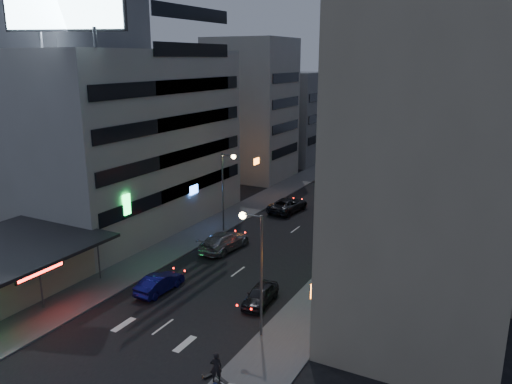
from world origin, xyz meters
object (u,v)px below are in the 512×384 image
Objects in this scene: road_car_blue at (159,283)px; person at (216,367)px; parked_car_right_near at (260,295)px; scooter_blue at (234,379)px; scooter_black_b at (229,373)px; parked_car_left at (288,205)px; parked_car_right_far at (352,215)px; parked_car_right_mid at (335,229)px; scooter_silver_b at (238,376)px; road_car_silver at (224,241)px.

road_car_blue is 12.21m from person.
parked_car_right_near reaches higher than scooter_blue.
person is 0.87× the size of scooter_black_b.
parked_car_right_near reaches higher than scooter_black_b.
parked_car_left is 7.58m from parked_car_right_far.
parked_car_left is (-7.63, 5.43, 0.05)m from parked_car_right_mid.
scooter_blue is at bearing -75.26° from parked_car_right_near.
parked_car_right_far is 2.47× the size of scooter_black_b.
road_car_blue is 2.45× the size of scooter_blue.
parked_car_left is at bearing 3.20° from scooter_silver_b.
parked_car_right_far is 0.87× the size of road_car_silver.
road_car_silver is at bearing -87.42° from road_car_blue.
parked_car_right_near is 22.72m from parked_car_left.
road_car_blue is 12.98m from scooter_silver_b.
parked_car_right_far is 1.17× the size of road_car_blue.
road_car_silver reaches higher than parked_car_right_mid.
scooter_blue is at bearing 147.35° from road_car_blue.
parked_car_right_mid reaches higher than parked_car_right_far.
road_car_blue reaches higher than parked_car_right_near.
scooter_blue is at bearing 127.93° from road_car_silver.
road_car_blue is at bearing 96.00° from road_car_silver.
road_car_silver is at bearing 130.61° from parked_car_right_near.
parked_car_right_mid is 0.92× the size of parked_car_right_far.
road_car_silver is (-7.92, -8.21, 0.08)m from parked_car_right_mid.
scooter_silver_b is at bearing 148.79° from road_car_blue.
person is 1.27m from scooter_silver_b.
parked_car_left reaches higher than parked_car_right_far.
person is at bearing 83.31° from scooter_blue.
parked_car_right_near is 0.87× the size of parked_car_right_mid.
scooter_black_b is at bearing 147.17° from road_car_blue.
parked_car_left is 32.24m from scooter_black_b.
parked_car_right_mid is 11.41m from road_car_silver.
parked_car_left is 1.35× the size of road_car_blue.
parked_car_right_far is at bearing 97.99° from parked_car_right_mid.
parked_car_right_far is 30.95m from scooter_blue.
scooter_blue is (11.02, -17.13, -0.19)m from road_car_silver.
person is (9.58, -30.70, 0.19)m from parked_car_left.
road_car_blue is at bearing -102.73° from parked_car_right_far.
road_car_silver is at bearing 17.10° from scooter_silver_b.
parked_car_right_far is at bearing -173.99° from parked_car_left.
scooter_black_b is 0.47m from scooter_silver_b.
parked_car_right_far reaches higher than scooter_black_b.
parked_car_right_far reaches higher than parked_car_right_near.
road_car_silver reaches higher than scooter_silver_b.
parked_car_right_mid reaches higher than parked_car_right_near.
road_car_silver is at bearing 94.72° from parked_car_left.
scooter_black_b is (10.46, -7.21, 0.03)m from road_car_blue.
parked_car_right_far is (0.07, 21.46, 0.04)m from parked_car_right_near.
scooter_silver_b is (10.89, -7.06, -0.11)m from road_car_blue.
parked_car_right_near is 1.99× the size of scooter_black_b.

